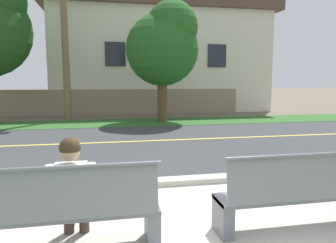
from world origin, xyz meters
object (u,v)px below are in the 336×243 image
bench_left (69,212)px  bench_right (295,195)px  shade_tree_left (165,44)px  seated_person_white (72,187)px

bench_left → bench_right: 2.64m
bench_left → shade_tree_left: shade_tree_left is taller
bench_right → shade_tree_left: (0.39, 10.74, 3.02)m
bench_right → seated_person_white: 2.64m
bench_right → shade_tree_left: 11.16m
bench_left → bench_right: (2.64, 0.00, 0.00)m
bench_left → shade_tree_left: size_ratio=0.36×
bench_left → shade_tree_left: (3.04, 10.74, 3.02)m
bench_left → shade_tree_left: bearing=74.2°
seated_person_white → shade_tree_left: bearing=74.1°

